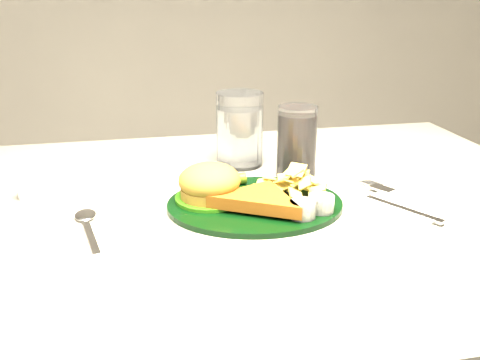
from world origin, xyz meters
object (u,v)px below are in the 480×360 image
object	(u,v)px
dinner_plate	(255,188)
cola_glass	(297,142)
water_glass	(240,129)
fork_napkin	(400,206)

from	to	relation	value
dinner_plate	cola_glass	xyz separation A→B (m)	(0.10, 0.12, 0.03)
cola_glass	dinner_plate	bearing A→B (deg)	-130.48
dinner_plate	cola_glass	bearing A→B (deg)	54.50
dinner_plate	water_glass	xyz separation A→B (m)	(0.02, 0.20, 0.04)
dinner_plate	fork_napkin	xyz separation A→B (m)	(0.21, -0.06, -0.02)
cola_glass	fork_napkin	world-z (taller)	cola_glass
water_glass	fork_napkin	xyz separation A→B (m)	(0.19, -0.26, -0.06)
dinner_plate	water_glass	size ratio (longest dim) A/B	1.97
dinner_plate	cola_glass	size ratio (longest dim) A/B	2.14
dinner_plate	fork_napkin	distance (m)	0.22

